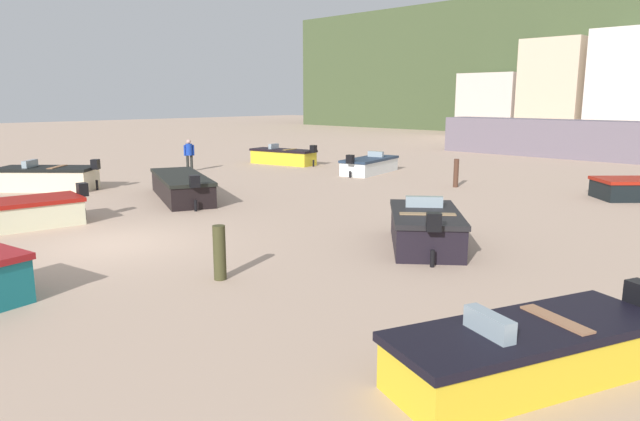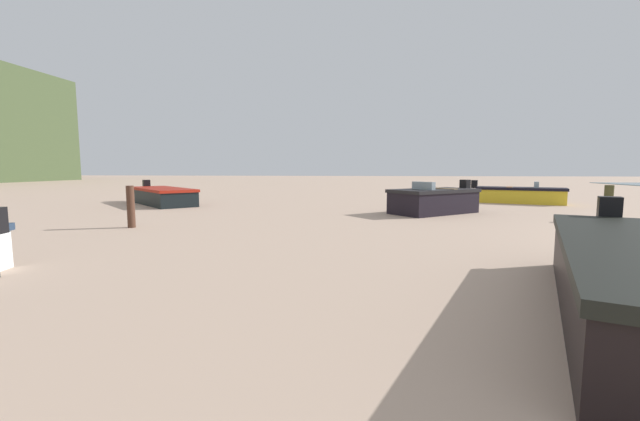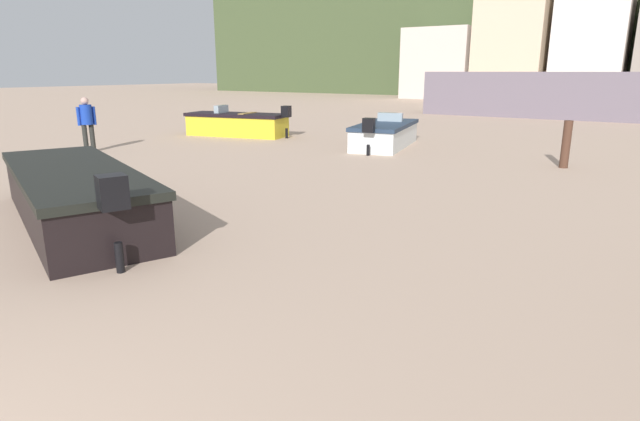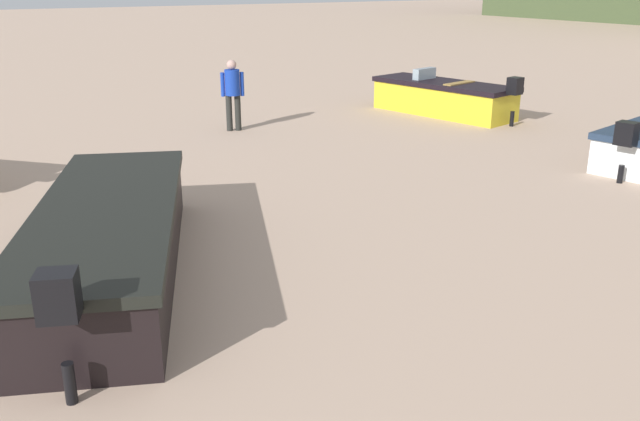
% 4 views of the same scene
% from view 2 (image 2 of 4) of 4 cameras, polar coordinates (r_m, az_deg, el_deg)
% --- Properties ---
extents(boat_black_3, '(3.39, 3.62, 1.22)m').
position_cam_2_polar(boat_black_3, '(15.19, 16.18, 1.37)').
color(boat_black_3, black).
rests_on(boat_black_3, ground).
extents(boat_yellow_4, '(2.66, 4.18, 1.08)m').
position_cam_2_polar(boat_yellow_4, '(21.19, 26.98, 2.03)').
color(boat_yellow_4, gold).
rests_on(boat_yellow_4, ground).
extents(boat_black_6, '(4.55, 4.60, 1.08)m').
position_cam_2_polar(boat_black_6, '(19.69, -21.89, 1.97)').
color(boat_black_6, black).
rests_on(boat_black_6, ground).
extents(mooring_post_near_water, '(0.21, 0.21, 1.18)m').
position_cam_2_polar(mooring_post_near_water, '(12.25, -25.75, 0.50)').
color(mooring_post_near_water, '#4A2E21').
rests_on(mooring_post_near_water, ground).
extents(mooring_post_mid_beach, '(0.26, 0.26, 1.13)m').
position_cam_2_polar(mooring_post_mid_beach, '(15.52, 36.31, 0.89)').
color(mooring_post_mid_beach, '#3D3B21').
rests_on(mooring_post_mid_beach, ground).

